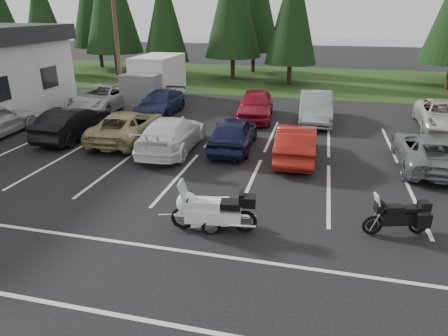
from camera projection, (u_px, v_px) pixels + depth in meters
ground at (230, 195)px, 13.27m from camera, size 120.00×120.00×0.00m
grass_strip at (291, 79)px, 34.91m from camera, size 80.00×16.00×0.01m
lake_water at (334, 48)px, 61.99m from camera, size 70.00×50.00×0.02m
utility_pole at (116, 27)px, 24.54m from camera, size 1.60×0.26×9.00m
box_truck at (153, 80)px, 25.76m from camera, size 2.40×5.60×2.90m
stall_markings at (242, 173)px, 15.07m from camera, size 32.00×16.00×0.01m
conifer_1 at (41, 13)px, 35.22m from camera, size 3.96×3.96×9.22m
conifer_3 at (164, 15)px, 32.92m from camera, size 3.87×3.87×9.02m
conifer_5 at (293, 10)px, 30.65m from camera, size 4.14×4.14×9.63m
car_near_1 at (73, 123)px, 18.86m from camera, size 1.64×4.53×1.48m
car_near_2 at (128, 126)px, 18.52m from camera, size 2.65×5.18×1.40m
car_near_3 at (172, 134)px, 17.25m from camera, size 2.21×5.09×1.46m
car_near_4 at (233, 133)px, 17.40m from camera, size 1.87×4.34×1.46m
car_near_5 at (296, 142)px, 16.21m from camera, size 1.63×4.42×1.44m
car_near_6 at (428, 151)px, 15.40m from camera, size 2.28×4.82×1.33m
car_far_0 at (104, 98)px, 24.08m from camera, size 2.83×5.67×1.54m
car_far_1 at (160, 103)px, 23.13m from camera, size 1.91×4.60×1.33m
car_far_2 at (255, 105)px, 22.18m from camera, size 2.29×4.81×1.59m
car_far_3 at (315, 107)px, 21.62m from camera, size 1.85×4.85×1.58m
car_far_4 at (443, 115)px, 20.35m from camera, size 2.58×5.14×1.40m
touring_motorcycle at (213, 207)px, 10.89m from camera, size 2.74×1.14×1.47m
cargo_trailer at (211, 214)px, 11.25m from camera, size 1.81×1.35×0.75m
adventure_motorcycle at (398, 214)px, 10.76m from camera, size 2.17×1.27×1.25m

